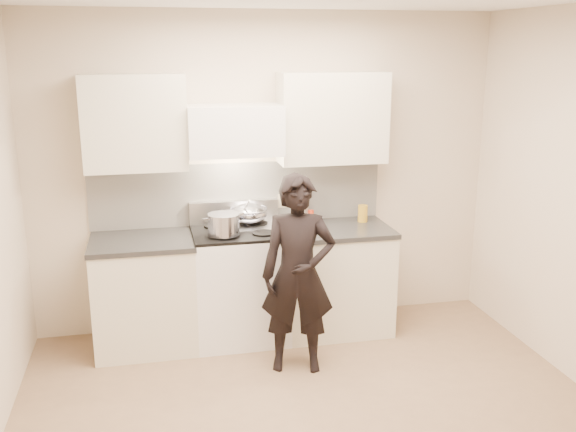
{
  "coord_description": "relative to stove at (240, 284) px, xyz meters",
  "views": [
    {
      "loc": [
        -0.99,
        -3.59,
        2.4
      ],
      "look_at": [
        0.03,
        1.05,
        1.14
      ],
      "focal_mm": 40.0,
      "sensor_mm": 36.0,
      "label": 1
    }
  ],
  "objects": [
    {
      "name": "stove",
      "position": [
        0.0,
        0.0,
        0.0
      ],
      "size": [
        0.76,
        0.65,
        0.96
      ],
      "color": "white",
      "rests_on": "ground"
    },
    {
      "name": "spice_jar",
      "position": [
        0.67,
        0.22,
        0.5
      ],
      "size": [
        0.05,
        0.05,
        0.1
      ],
      "color": "#C26007",
      "rests_on": "counter_right"
    },
    {
      "name": "oil_glass",
      "position": [
        1.11,
        0.12,
        0.52
      ],
      "size": [
        0.08,
        0.08,
        0.15
      ],
      "color": "#B88C20",
      "rests_on": "counter_right"
    },
    {
      "name": "ground_plane",
      "position": [
        0.3,
        -1.42,
        -0.47
      ],
      "size": [
        4.0,
        4.0,
        0.0
      ],
      "primitive_type": "plane",
      "color": "#84684C"
    },
    {
      "name": "counter_left",
      "position": [
        -0.78,
        0.0,
        -0.01
      ],
      "size": [
        0.82,
        0.67,
        0.92
      ],
      "color": "beige",
      "rests_on": "ground"
    },
    {
      "name": "stock_pot",
      "position": [
        -0.14,
        -0.14,
        0.57
      ],
      "size": [
        0.34,
        0.33,
        0.17
      ],
      "color": "silver",
      "rests_on": "stove"
    },
    {
      "name": "wok",
      "position": [
        0.11,
        0.14,
        0.57
      ],
      "size": [
        0.32,
        0.4,
        0.26
      ],
      "color": "silver",
      "rests_on": "stove"
    },
    {
      "name": "counter_right",
      "position": [
        0.83,
        0.0,
        -0.01
      ],
      "size": [
        0.92,
        0.67,
        0.92
      ],
      "color": "beige",
      "rests_on": "ground"
    },
    {
      "name": "person",
      "position": [
        0.35,
        -0.63,
        0.28
      ],
      "size": [
        0.62,
        0.48,
        1.52
      ],
      "primitive_type": "imported",
      "rotation": [
        0.0,
        0.0,
        -0.22
      ],
      "color": "black",
      "rests_on": "ground"
    },
    {
      "name": "room_shell",
      "position": [
        0.24,
        -1.05,
        1.12
      ],
      "size": [
        4.04,
        3.54,
        2.7
      ],
      "color": "beige",
      "rests_on": "ground"
    },
    {
      "name": "utensil_crock",
      "position": [
        0.6,
        0.25,
        0.54
      ],
      "size": [
        0.11,
        0.11,
        0.3
      ],
      "color": "silver",
      "rests_on": "counter_right"
    }
  ]
}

